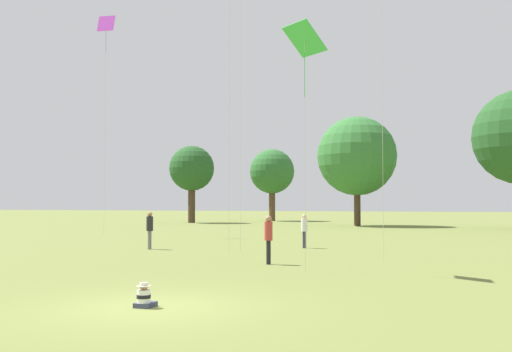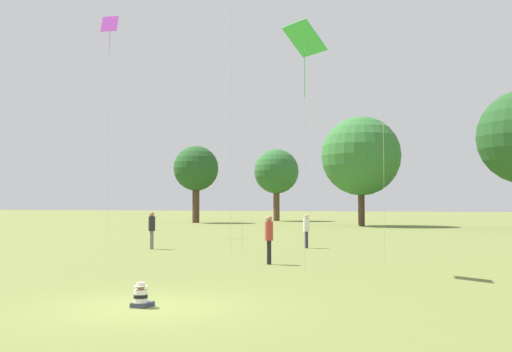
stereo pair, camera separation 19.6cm
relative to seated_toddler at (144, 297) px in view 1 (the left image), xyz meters
The scene contains 10 objects.
ground_plane 0.25m from the seated_toddler, 10.96° to the left, with size 300.00×300.00×0.00m, color olive.
seated_toddler is the anchor object (origin of this frame).
person_standing_0 17.36m from the seated_toddler, 92.54° to the left, with size 0.43×0.43×1.67m.
person_standing_1 9.36m from the seated_toddler, 90.81° to the left, with size 0.36×0.36×1.75m.
person_standing_2 16.21m from the seated_toddler, 118.08° to the left, with size 0.42×0.42×1.79m.
kite_0 10.56m from the seated_toddler, 77.50° to the left, with size 1.56×1.49×8.01m.
kite_1 32.23m from the seated_toddler, 124.30° to the left, with size 1.23×0.52×15.16m.
distant_tree_0 47.32m from the seated_toddler, 93.32° to the left, with size 7.69×7.69×10.64m.
distant_tree_1 55.04m from the seated_toddler, 113.50° to the left, with size 5.07×5.07×8.67m.
distant_tree_2 62.10m from the seated_toddler, 104.34° to the left, with size 5.55×5.55×8.95m.
Camera 1 is at (6.15, -11.36, 2.20)m, focal length 42.00 mm.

